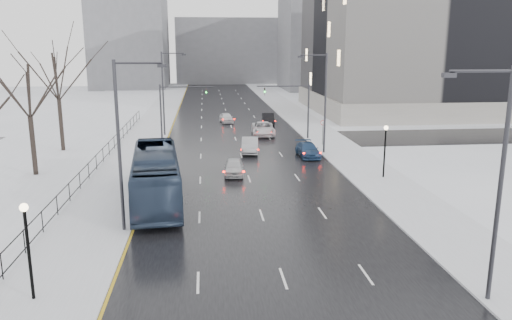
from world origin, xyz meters
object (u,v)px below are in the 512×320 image
object	(u,v)px
sedan_right_cross	(263,129)
sedan_right_distant	(268,119)
lamppost_r_mid	(385,144)
sedan_right_near	(250,145)
streetlight_r_near	(496,176)
streetlight_r_mid	(323,98)
streetlight_l_far	(165,89)
no_uturn_sign	(323,125)
tree_park_d	(36,176)
streetlight_l_near	(123,138)
lamppost_l	(27,238)
bus	(156,176)
sedan_right_far	(308,150)
sedan_center_far	(226,118)
tree_park_e	(64,151)
mast_signal_left	(170,106)
sedan_center_near	(234,167)
mast_signal_right	(299,104)

from	to	relation	value
sedan_right_cross	sedan_right_distant	xyz separation A→B (m)	(1.71, 8.63, -0.05)
lamppost_r_mid	sedan_right_near	size ratio (longest dim) A/B	0.91
sedan_right_near	streetlight_r_near	bearing A→B (deg)	-71.14
streetlight_r_mid	streetlight_l_far	xyz separation A→B (m)	(-16.33, 12.00, 0.00)
no_uturn_sign	tree_park_d	bearing A→B (deg)	-159.68
sedan_right_distant	tree_park_d	bearing A→B (deg)	-128.04
streetlight_l_near	lamppost_l	size ratio (longest dim) A/B	2.34
streetlight_r_mid	bus	world-z (taller)	streetlight_r_mid
bus	sedan_right_far	distance (m)	18.83
tree_park_d	streetlight_l_near	distance (m)	17.90
lamppost_l	sedan_center_far	size ratio (longest dim) A/B	1.06
sedan_center_far	no_uturn_sign	bearing A→B (deg)	-68.02
tree_park_d	sedan_right_near	xyz separation A→B (m)	(18.80, 7.22, 0.82)
sedan_right_far	sedan_right_distant	size ratio (longest dim) A/B	1.02
lamppost_r_mid	sedan_right_distant	world-z (taller)	lamppost_r_mid
tree_park_e	mast_signal_left	xyz separation A→B (m)	(10.87, 4.00, 4.11)
tree_park_d	sedan_right_cross	xyz separation A→B (m)	(21.30, 17.01, 0.84)
sedan_right_far	sedan_right_distant	xyz separation A→B (m)	(-1.28, 20.84, 0.08)
streetlight_r_mid	sedan_center_far	size ratio (longest dim) A/B	2.47
streetlight_r_mid	streetlight_l_near	xyz separation A→B (m)	(-16.33, -20.00, 0.00)
streetlight_r_near	mast_signal_left	distance (m)	41.06
sedan_right_far	sedan_right_distant	distance (m)	20.88
streetlight_l_near	sedan_right_near	xyz separation A→B (m)	(9.17, 21.22, -4.80)
sedan_center_far	bus	bearing A→B (deg)	-107.13
sedan_center_far	sedan_right_distant	size ratio (longest dim) A/B	0.89
sedan_right_cross	sedan_right_distant	size ratio (longest dim) A/B	1.26
tree_park_e	sedan_right_cross	size ratio (longest dim) A/B	2.35
streetlight_r_mid	sedan_center_near	bearing A→B (deg)	-141.10
streetlight_r_mid	sedan_center_near	xyz separation A→B (m)	(-9.33, -7.53, -4.90)
no_uturn_sign	sedan_right_near	distance (m)	8.78
streetlight_r_mid	no_uturn_sign	xyz separation A→B (m)	(1.03, 4.00, -3.32)
streetlight_l_far	tree_park_d	bearing A→B (deg)	-118.15
mast_signal_right	streetlight_l_near	bearing A→B (deg)	-118.96
mast_signal_left	sedan_center_far	distance (m)	15.59
tree_park_d	streetlight_r_mid	xyz separation A→B (m)	(25.97, 6.00, 5.62)
bus	sedan_center_near	bearing A→B (deg)	43.86
tree_park_e	streetlight_l_far	distance (m)	14.01
lamppost_r_mid	streetlight_l_far	bearing A→B (deg)	131.06
sedan_right_cross	streetlight_l_far	bearing A→B (deg)	178.21
tree_park_d	lamppost_l	distance (m)	23.21
streetlight_r_mid	sedan_right_distant	world-z (taller)	streetlight_r_mid
bus	sedan_right_distant	xyz separation A→B (m)	(12.21, 33.94, -1.07)
tree_park_e	lamppost_l	bearing A→B (deg)	-77.32
sedan_center_near	sedan_right_near	xyz separation A→B (m)	(2.17, 8.75, 0.10)
tree_park_d	streetlight_r_near	bearing A→B (deg)	-42.75
streetlight_l_near	sedan_center_far	xyz separation A→B (m)	(7.67, 41.61, -4.89)
streetlight_r_mid	mast_signal_right	world-z (taller)	streetlight_r_mid
tree_park_e	mast_signal_right	xyz separation A→B (m)	(25.53, 4.00, 4.11)
tree_park_d	sedan_right_far	size ratio (longest dim) A/B	2.70
tree_park_e	sedan_right_distant	bearing A→B (deg)	33.75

